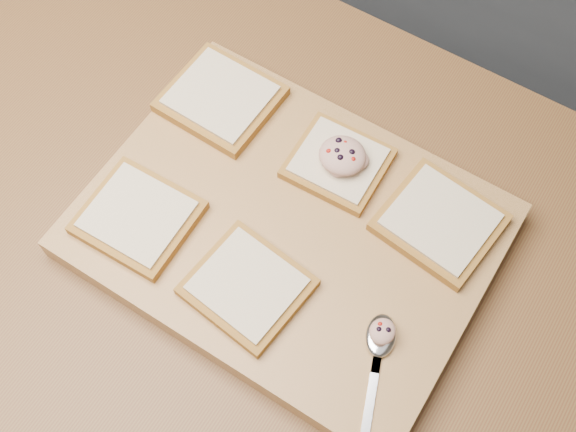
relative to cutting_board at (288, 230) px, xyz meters
name	(u,v)px	position (x,y,z in m)	size (l,w,h in m)	color
ground	(294,432)	(0.05, -0.05, -0.92)	(4.00, 4.00, 0.00)	#515459
island_counter	(296,383)	(0.05, -0.05, -0.46)	(2.00, 0.80, 0.90)	slate
cutting_board	(288,230)	(0.00, 0.00, 0.00)	(0.45, 0.34, 0.04)	#B5844D
bread_far_left	(221,98)	(-0.16, 0.10, 0.03)	(0.13, 0.12, 0.02)	olive
bread_far_center	(338,163)	(0.01, 0.10, 0.03)	(0.11, 0.10, 0.02)	olive
bread_far_right	(440,222)	(0.15, 0.09, 0.03)	(0.14, 0.13, 0.02)	olive
bread_near_left	(138,217)	(-0.15, -0.09, 0.03)	(0.12, 0.11, 0.02)	olive
bread_near_center	(247,286)	(0.01, -0.09, 0.03)	(0.13, 0.12, 0.02)	olive
tuna_salad_dollop	(342,155)	(0.01, 0.10, 0.05)	(0.06, 0.05, 0.03)	tan
spoon	(379,346)	(0.16, -0.07, 0.02)	(0.08, 0.16, 0.01)	silver
spoon_salad	(382,331)	(0.15, -0.06, 0.04)	(0.03, 0.03, 0.02)	tan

